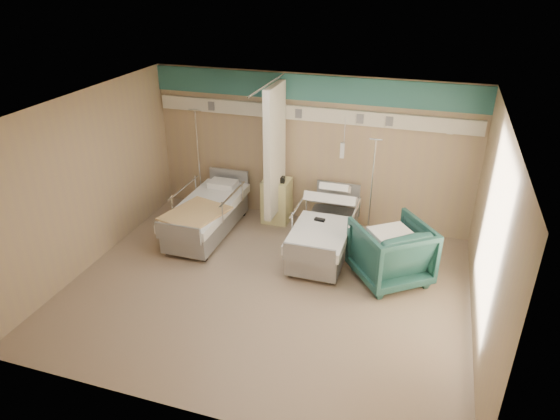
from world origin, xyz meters
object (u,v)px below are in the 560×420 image
object	(u,v)px
bed_left	(207,219)
iv_stand_left	(201,190)
iv_stand_right	(369,217)
bed_right	(324,236)
visitor_armchair	(391,252)
bedside_cabinet	(277,200)

from	to	relation	value
bed_left	iv_stand_left	world-z (taller)	iv_stand_left
bed_left	iv_stand_right	distance (m)	2.95
bed_right	iv_stand_right	size ratio (longest dim) A/B	1.16
iv_stand_right	visitor_armchair	bearing A→B (deg)	-68.12
bedside_cabinet	iv_stand_left	xyz separation A→B (m)	(-1.60, -0.00, -0.00)
bed_right	bed_left	world-z (taller)	same
iv_stand_right	iv_stand_left	size ratio (longest dim) A/B	0.90
bed_right	bedside_cabinet	size ratio (longest dim) A/B	2.54
bed_right	bedside_cabinet	xyz separation A→B (m)	(-1.15, 0.90, 0.11)
bedside_cabinet	visitor_armchair	distance (m)	2.68
bed_right	visitor_armchair	world-z (taller)	visitor_armchair
visitor_armchair	iv_stand_left	xyz separation A→B (m)	(-3.90, 1.36, -0.07)
bed_left	iv_stand_right	size ratio (longest dim) A/B	1.16
iv_stand_right	bedside_cabinet	bearing A→B (deg)	178.25
bed_right	iv_stand_left	world-z (taller)	iv_stand_left
visitor_armchair	iv_stand_right	distance (m)	1.41
bed_left	iv_stand_right	xyz separation A→B (m)	(2.83, 0.85, 0.07)
bed_right	bedside_cabinet	distance (m)	1.46
visitor_armchair	iv_stand_right	bearing A→B (deg)	-104.89
bedside_cabinet	visitor_armchair	size ratio (longest dim) A/B	0.79
bed_right	bed_left	xyz separation A→B (m)	(-2.20, 0.00, 0.00)
bedside_cabinet	iv_stand_left	distance (m)	1.60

